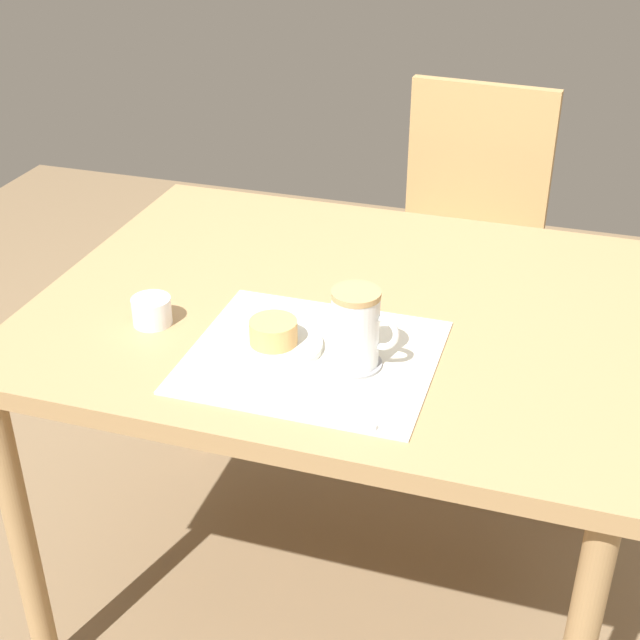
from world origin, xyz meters
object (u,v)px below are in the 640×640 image
sugar_bowl (152,311)px  coffee_mug (357,328)px  wooden_chair (462,250)px  pastry (273,332)px  pastry_plate (274,345)px  dining_table (341,337)px

sugar_bowl → coffee_mug: bearing=-4.4°
wooden_chair → pastry: (-0.17, -0.98, 0.27)m
pastry_plate → pastry: (-0.00, 0.00, 0.03)m
coffee_mug → sugar_bowl: bearing=175.6°
wooden_chair → pastry: bearing=84.9°
wooden_chair → pastry_plate: (-0.17, -0.98, 0.24)m
coffee_mug → pastry: bearing=176.7°
pastry_plate → sugar_bowl: (-0.24, 0.02, 0.02)m
pastry_plate → sugar_bowl: 0.24m
dining_table → wooden_chair: size_ratio=1.20×
dining_table → sugar_bowl: sugar_bowl is taller
wooden_chair → pastry_plate: bearing=84.9°
pastry → wooden_chair: bearing=80.1°
wooden_chair → coffee_mug: (-0.03, -0.99, 0.31)m
pastry → dining_table: bearing=73.5°
coffee_mug → sugar_bowl: coffee_mug is taller
pastry → coffee_mug: 0.15m
pastry → sugar_bowl: (-0.24, 0.02, -0.01)m
pastry → coffee_mug: (0.15, -0.01, 0.04)m
pastry → sugar_bowl: 0.24m
wooden_chair → pastry_plate: 1.03m
coffee_mug → sugar_bowl: 0.39m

